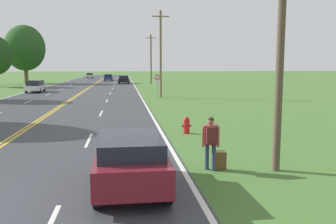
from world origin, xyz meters
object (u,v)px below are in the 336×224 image
tree_right_cluster (25,48)px  car_white_hatchback_mid_near (35,86)px  fire_hydrant (187,125)px  suitcase (220,161)px  traffic_sign (157,80)px  car_silver_hatchback_distant (90,75)px  car_black_sedan_mid_far (124,79)px  car_maroon_hatchback_nearest (131,161)px  car_dark_blue_sedan_receding (108,77)px  hitchhiker_person (211,138)px

tree_right_cluster → car_white_hatchback_mid_near: bearing=-73.1°
fire_hydrant → tree_right_cluster: (-20.89, 52.15, 6.08)m
suitcase → traffic_sign: 24.81m
suitcase → car_silver_hatchback_distant: (-11.88, 86.65, 0.44)m
fire_hydrant → car_black_sedan_mid_far: car_black_sedan_mid_far is taller
car_black_sedan_mid_far → car_silver_hatchback_distant: (-9.01, 31.17, -0.04)m
car_maroon_hatchback_nearest → car_white_hatchback_mid_near: bearing=-163.7°
car_black_sedan_mid_far → car_dark_blue_sedan_receding: bearing=-162.3°
car_white_hatchback_mid_near → car_dark_blue_sedan_receding: (7.67, 32.68, -0.03)m
car_maroon_hatchback_nearest → car_black_sedan_mid_far: bearing=179.6°
hitchhiker_person → traffic_sign: size_ratio=0.70×
car_white_hatchback_mid_near → car_dark_blue_sedan_receding: bearing=-13.7°
hitchhiker_person → car_black_sedan_mid_far: hitchhiker_person is taller
fire_hydrant → car_silver_hatchback_distant: (-11.89, 80.53, 0.31)m
car_white_hatchback_mid_near → car_black_sedan_mid_far: size_ratio=1.00×
traffic_sign → hitchhiker_person: bearing=-91.6°
car_maroon_hatchback_nearest → car_silver_hatchback_distant: bearing=-174.6°
car_maroon_hatchback_nearest → car_white_hatchback_mid_near: size_ratio=0.83×
traffic_sign → suitcase: bearing=-90.9°
fire_hydrant → car_dark_blue_sedan_receding: size_ratio=0.21×
traffic_sign → tree_right_cluster: (-21.24, 33.53, 4.65)m
hitchhiker_person → traffic_sign: 24.81m
tree_right_cluster → suitcase: bearing=-70.3°
car_dark_blue_sedan_receding → fire_hydrant: bearing=4.8°
fire_hydrant → traffic_sign: 18.69m
fire_hydrant → car_silver_hatchback_distant: 81.40m
car_black_sedan_mid_far → hitchhiker_person: bearing=5.2°
hitchhiker_person → car_maroon_hatchback_nearest: size_ratio=0.48×
car_white_hatchback_mid_near → car_black_sedan_mid_far: car_black_sedan_mid_far is taller
car_maroon_hatchback_nearest → car_silver_hatchback_distant: size_ratio=0.86×
car_silver_hatchback_distant → car_black_sedan_mid_far: bearing=-165.8°
hitchhiker_person → car_silver_hatchback_distant: bearing=8.5°
car_black_sedan_mid_far → car_dark_blue_sedan_receding: 12.91m
car_white_hatchback_mid_near → car_silver_hatchback_distant: 51.42m
tree_right_cluster → hitchhiker_person: bearing=-70.6°
car_dark_blue_sedan_receding → car_white_hatchback_mid_near: bearing=-14.2°
suitcase → car_silver_hatchback_distant: 87.47m
hitchhiker_person → suitcase: 0.82m
hitchhiker_person → tree_right_cluster: size_ratio=0.16×
car_dark_blue_sedan_receding → car_silver_hatchback_distant: car_dark_blue_sedan_receding is taller
suitcase → fire_hydrant: bearing=0.8°
fire_hydrant → traffic_sign: bearing=88.9°
suitcase → car_dark_blue_sedan_receding: 68.24m
traffic_sign → tree_right_cluster: 39.96m
car_maroon_hatchback_nearest → traffic_sign: bearing=172.6°
suitcase → fire_hydrant: size_ratio=0.76×
suitcase → tree_right_cluster: tree_right_cluster is taller
car_white_hatchback_mid_near → hitchhiker_person: bearing=-159.4°
fire_hydrant → car_black_sedan_mid_far: bearing=93.3°
car_black_sedan_mid_far → car_dark_blue_sedan_receding: (-3.35, 12.47, -0.02)m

